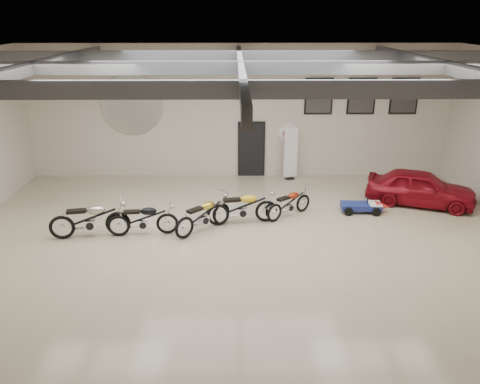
{
  "coord_description": "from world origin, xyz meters",
  "views": [
    {
      "loc": [
        -0.15,
        -11.55,
        5.94
      ],
      "look_at": [
        0.0,
        1.2,
        1.1
      ],
      "focal_mm": 35.0,
      "sensor_mm": 36.0,
      "label": 1
    }
  ],
  "objects_px": {
    "motorcycle_red": "(289,203)",
    "vintage_car": "(420,188)",
    "banner_stand": "(291,154)",
    "motorcycle_silver": "(89,218)",
    "go_kart": "(365,204)",
    "motorcycle_gold": "(203,214)",
    "motorcycle_black": "(143,219)",
    "motorcycle_yellow": "(242,207)"
  },
  "relations": [
    {
      "from": "go_kart",
      "to": "motorcycle_red",
      "type": "bearing_deg",
      "value": -170.2
    },
    {
      "from": "motorcycle_silver",
      "to": "vintage_car",
      "type": "xyz_separation_m",
      "value": [
        10.26,
        2.33,
        0.02
      ]
    },
    {
      "from": "motorcycle_silver",
      "to": "go_kart",
      "type": "relative_size",
      "value": 1.42
    },
    {
      "from": "go_kart",
      "to": "motorcycle_silver",
      "type": "bearing_deg",
      "value": -165.62
    },
    {
      "from": "motorcycle_silver",
      "to": "motorcycle_yellow",
      "type": "height_order",
      "value": "motorcycle_silver"
    },
    {
      "from": "motorcycle_black",
      "to": "motorcycle_silver",
      "type": "bearing_deg",
      "value": 178.34
    },
    {
      "from": "go_kart",
      "to": "motorcycle_black",
      "type": "bearing_deg",
      "value": -164.09
    },
    {
      "from": "banner_stand",
      "to": "motorcycle_gold",
      "type": "distance_m",
      "value": 5.53
    },
    {
      "from": "motorcycle_silver",
      "to": "motorcycle_gold",
      "type": "height_order",
      "value": "motorcycle_silver"
    },
    {
      "from": "motorcycle_gold",
      "to": "motorcycle_yellow",
      "type": "bearing_deg",
      "value": -20.16
    },
    {
      "from": "motorcycle_yellow",
      "to": "banner_stand",
      "type": "bearing_deg",
      "value": 54.63
    },
    {
      "from": "banner_stand",
      "to": "motorcycle_black",
      "type": "height_order",
      "value": "banner_stand"
    },
    {
      "from": "banner_stand",
      "to": "motorcycle_silver",
      "type": "relative_size",
      "value": 0.9
    },
    {
      "from": "motorcycle_black",
      "to": "go_kart",
      "type": "bearing_deg",
      "value": 7.12
    },
    {
      "from": "motorcycle_black",
      "to": "vintage_car",
      "type": "height_order",
      "value": "vintage_car"
    },
    {
      "from": "motorcycle_gold",
      "to": "go_kart",
      "type": "relative_size",
      "value": 1.31
    },
    {
      "from": "banner_stand",
      "to": "go_kart",
      "type": "bearing_deg",
      "value": -71.58
    },
    {
      "from": "motorcycle_black",
      "to": "motorcycle_red",
      "type": "distance_m",
      "value": 4.51
    },
    {
      "from": "banner_stand",
      "to": "motorcycle_red",
      "type": "bearing_deg",
      "value": -110.39
    },
    {
      "from": "motorcycle_red",
      "to": "go_kart",
      "type": "relative_size",
      "value": 1.16
    },
    {
      "from": "motorcycle_yellow",
      "to": "vintage_car",
      "type": "height_order",
      "value": "vintage_car"
    },
    {
      "from": "motorcycle_yellow",
      "to": "motorcycle_gold",
      "type": "bearing_deg",
      "value": -166.55
    },
    {
      "from": "motorcycle_gold",
      "to": "vintage_car",
      "type": "xyz_separation_m",
      "value": [
        7.07,
        1.98,
        0.07
      ]
    },
    {
      "from": "motorcycle_black",
      "to": "motorcycle_yellow",
      "type": "height_order",
      "value": "motorcycle_yellow"
    },
    {
      "from": "motorcycle_gold",
      "to": "motorcycle_red",
      "type": "relative_size",
      "value": 1.13
    },
    {
      "from": "banner_stand",
      "to": "go_kart",
      "type": "distance_m",
      "value": 3.93
    },
    {
      "from": "go_kart",
      "to": "banner_stand",
      "type": "bearing_deg",
      "value": 124.94
    },
    {
      "from": "motorcycle_silver",
      "to": "motorcycle_red",
      "type": "xyz_separation_m",
      "value": [
        5.8,
        1.37,
        -0.11
      ]
    },
    {
      "from": "motorcycle_silver",
      "to": "vintage_car",
      "type": "distance_m",
      "value": 10.52
    },
    {
      "from": "motorcycle_gold",
      "to": "vintage_car",
      "type": "height_order",
      "value": "vintage_car"
    },
    {
      "from": "go_kart",
      "to": "vintage_car",
      "type": "height_order",
      "value": "vintage_car"
    },
    {
      "from": "banner_stand",
      "to": "go_kart",
      "type": "xyz_separation_m",
      "value": [
        2.05,
        -3.28,
        -0.71
      ]
    },
    {
      "from": "motorcycle_red",
      "to": "go_kart",
      "type": "xyz_separation_m",
      "value": [
        2.48,
        0.3,
        -0.18
      ]
    },
    {
      "from": "go_kart",
      "to": "motorcycle_gold",
      "type": "bearing_deg",
      "value": -162.56
    },
    {
      "from": "banner_stand",
      "to": "motorcycle_yellow",
      "type": "height_order",
      "value": "banner_stand"
    },
    {
      "from": "banner_stand",
      "to": "motorcycle_silver",
      "type": "xyz_separation_m",
      "value": [
        -6.23,
        -4.95,
        -0.42
      ]
    },
    {
      "from": "motorcycle_gold",
      "to": "motorcycle_silver",
      "type": "bearing_deg",
      "value": 142.37
    },
    {
      "from": "motorcycle_yellow",
      "to": "go_kart",
      "type": "height_order",
      "value": "motorcycle_yellow"
    },
    {
      "from": "motorcycle_black",
      "to": "motorcycle_red",
      "type": "relative_size",
      "value": 1.1
    },
    {
      "from": "motorcycle_red",
      "to": "vintage_car",
      "type": "relative_size",
      "value": 0.52
    },
    {
      "from": "motorcycle_silver",
      "to": "motorcycle_red",
      "type": "bearing_deg",
      "value": 3.42
    },
    {
      "from": "motorcycle_gold",
      "to": "vintage_car",
      "type": "distance_m",
      "value": 7.34
    }
  ]
}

